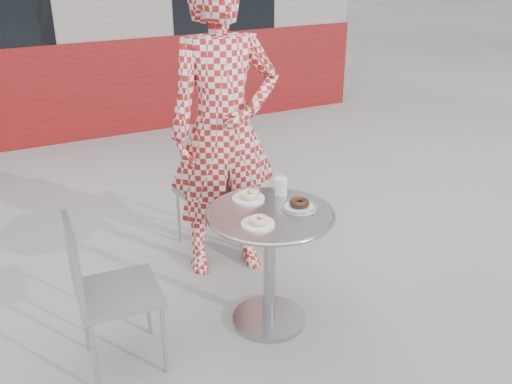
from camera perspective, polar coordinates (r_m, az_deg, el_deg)
name	(u,v)px	position (r m, az deg, el deg)	size (l,w,h in m)	color
ground	(263,323)	(3.27, 0.68, -12.95)	(60.00, 60.00, 0.00)	#A29F9A
bistro_table	(270,240)	(3.00, 1.41, -4.87)	(0.67, 0.67, 0.68)	#B0B0B5
chair_far	(211,214)	(3.89, -4.56, -2.24)	(0.41, 0.42, 0.78)	#A3A5AB
chair_left	(120,321)	(2.95, -13.48, -12.43)	(0.41, 0.41, 0.81)	#A3A5AB
seated_person	(224,129)	(3.41, -3.22, 6.27)	(0.67, 0.44, 1.84)	#AA1B1A
plate_far	(249,196)	(3.06, -0.72, -0.41)	(0.17, 0.17, 0.05)	white
plate_near	(258,222)	(2.79, 0.19, -2.99)	(0.17, 0.17, 0.04)	white
plate_checker	(299,205)	(2.97, 4.35, -1.34)	(0.19, 0.19, 0.05)	white
milk_cup	(281,186)	(3.09, 2.52, 0.62)	(0.07, 0.07, 0.12)	white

